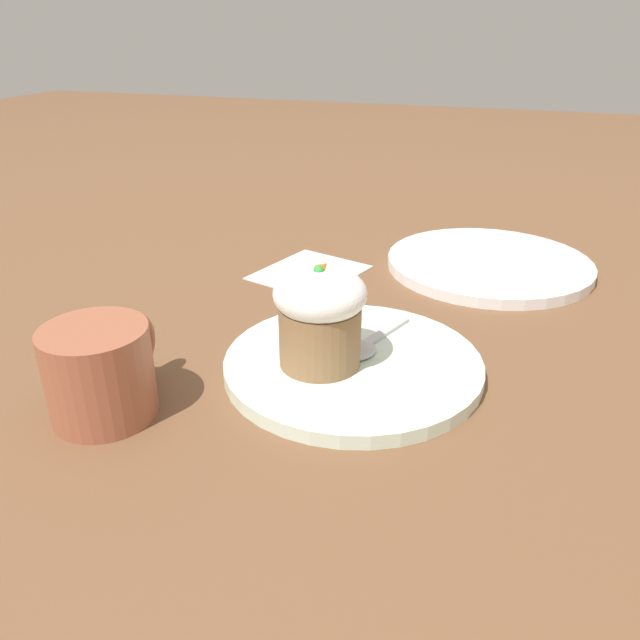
# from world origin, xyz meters

# --- Properties ---
(ground_plane) EXTENTS (4.00, 4.00, 0.00)m
(ground_plane) POSITION_xyz_m (0.00, 0.00, 0.00)
(ground_plane) COLOR brown
(dessert_plate) EXTENTS (0.25, 0.25, 0.01)m
(dessert_plate) POSITION_xyz_m (0.00, 0.00, 0.01)
(dessert_plate) COLOR silver
(dessert_plate) RESTS_ON ground_plane
(carrot_cake) EXTENTS (0.09, 0.09, 0.10)m
(carrot_cake) POSITION_xyz_m (-0.02, 0.03, 0.06)
(carrot_cake) COLOR olive
(carrot_cake) RESTS_ON dessert_plate
(spoon) EXTENTS (0.12, 0.06, 0.01)m
(spoon) POSITION_xyz_m (0.02, -0.00, 0.02)
(spoon) COLOR #B7B7BC
(spoon) RESTS_ON dessert_plate
(coffee_cup) EXTENTS (0.12, 0.09, 0.08)m
(coffee_cup) POSITION_xyz_m (-0.14, 0.18, 0.04)
(coffee_cup) COLOR #9E563D
(coffee_cup) RESTS_ON ground_plane
(side_plate) EXTENTS (0.27, 0.27, 0.01)m
(side_plate) POSITION_xyz_m (0.32, -0.10, 0.01)
(side_plate) COLOR white
(side_plate) RESTS_ON ground_plane
(paper_napkin) EXTENTS (0.16, 0.15, 0.00)m
(paper_napkin) POSITION_xyz_m (0.23, 0.13, 0.00)
(paper_napkin) COLOR white
(paper_napkin) RESTS_ON ground_plane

